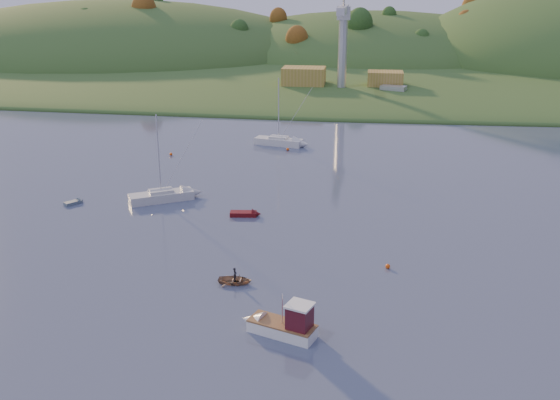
# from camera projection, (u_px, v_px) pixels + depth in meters

# --- Properties ---
(ground) EXTENTS (500.00, 500.00, 0.00)m
(ground) POSITION_uv_depth(u_px,v_px,m) (241.00, 366.00, 47.86)
(ground) COLOR #39435E
(ground) RESTS_ON ground
(far_shore) EXTENTS (620.00, 220.00, 1.50)m
(far_shore) POSITION_uv_depth(u_px,v_px,m) (349.00, 53.00, 262.94)
(far_shore) COLOR #2F5221
(far_shore) RESTS_ON ground
(shore_slope) EXTENTS (640.00, 150.00, 7.00)m
(shore_slope) POSITION_uv_depth(u_px,v_px,m) (341.00, 74.00, 202.16)
(shore_slope) COLOR #2F5221
(shore_slope) RESTS_ON ground
(hill_left) EXTENTS (170.00, 140.00, 44.00)m
(hill_left) POSITION_uv_depth(u_px,v_px,m) (118.00, 58.00, 246.72)
(hill_left) COLOR #2F5221
(hill_left) RESTS_ON ground
(hill_center) EXTENTS (140.00, 120.00, 36.00)m
(hill_center) POSITION_uv_depth(u_px,v_px,m) (373.00, 59.00, 242.93)
(hill_center) COLOR #2F5221
(hill_center) RESTS_ON ground
(hillside_trees) EXTENTS (280.00, 50.00, 32.00)m
(hillside_trees) POSITION_uv_depth(u_px,v_px,m) (344.00, 66.00, 220.86)
(hillside_trees) COLOR #1B4016
(hillside_trees) RESTS_ON ground
(wharf) EXTENTS (42.00, 16.00, 2.40)m
(wharf) POSITION_uv_depth(u_px,v_px,m) (353.00, 92.00, 160.90)
(wharf) COLOR slate
(wharf) RESTS_ON ground
(shed_west) EXTENTS (11.00, 8.00, 4.80)m
(shed_west) POSITION_uv_depth(u_px,v_px,m) (304.00, 77.00, 162.36)
(shed_west) COLOR olive
(shed_west) RESTS_ON wharf
(shed_east) EXTENTS (9.00, 7.00, 4.00)m
(shed_east) POSITION_uv_depth(u_px,v_px,m) (385.00, 79.00, 160.66)
(shed_east) COLOR olive
(shed_east) RESTS_ON wharf
(dock_crane) EXTENTS (3.20, 28.00, 20.30)m
(dock_crane) POSITION_uv_depth(u_px,v_px,m) (343.00, 29.00, 152.66)
(dock_crane) COLOR #B7B7BC
(dock_crane) RESTS_ON wharf
(fishing_boat) EXTENTS (7.04, 4.23, 4.29)m
(fishing_boat) POSITION_uv_depth(u_px,v_px,m) (278.00, 323.00, 52.09)
(fishing_boat) COLOR white
(fishing_boat) RESTS_ON ground
(sailboat_near) EXTENTS (8.64, 6.53, 11.82)m
(sailboat_near) POSITION_uv_depth(u_px,v_px,m) (161.00, 195.00, 84.00)
(sailboat_near) COLOR silver
(sailboat_near) RESTS_ON ground
(sailboat_far) EXTENTS (9.09, 4.53, 12.10)m
(sailboat_far) POSITION_uv_depth(u_px,v_px,m) (279.00, 141.00, 113.06)
(sailboat_far) COLOR silver
(sailboat_far) RESTS_ON ground
(canoe) EXTENTS (3.37, 2.45, 0.68)m
(canoe) POSITION_uv_depth(u_px,v_px,m) (235.00, 280.00, 60.97)
(canoe) COLOR #977253
(canoe) RESTS_ON ground
(paddler) EXTENTS (0.35, 0.52, 1.41)m
(paddler) POSITION_uv_depth(u_px,v_px,m) (235.00, 277.00, 60.85)
(paddler) COLOR black
(paddler) RESTS_ON ground
(red_tender) EXTENTS (4.04, 1.76, 1.33)m
(red_tender) POSITION_uv_depth(u_px,v_px,m) (249.00, 214.00, 78.68)
(red_tender) COLOR #580C0F
(red_tender) RESTS_ON ground
(grey_dinghy) EXTENTS (2.38, 2.75, 1.00)m
(grey_dinghy) POSITION_uv_depth(u_px,v_px,m) (77.00, 202.00, 83.29)
(grey_dinghy) COLOR slate
(grey_dinghy) RESTS_ON ground
(work_vessel) EXTENTS (15.26, 9.05, 3.70)m
(work_vessel) POSITION_uv_depth(u_px,v_px,m) (393.00, 95.00, 155.80)
(work_vessel) COLOR slate
(work_vessel) RESTS_ON ground
(buoy_0) EXTENTS (0.50, 0.50, 0.50)m
(buoy_0) POSITION_uv_depth(u_px,v_px,m) (388.00, 266.00, 64.17)
(buoy_0) COLOR #ED4E0C
(buoy_0) RESTS_ON ground
(buoy_1) EXTENTS (0.50, 0.50, 0.50)m
(buoy_1) POSITION_uv_depth(u_px,v_px,m) (171.00, 154.00, 106.29)
(buoy_1) COLOR #ED4E0C
(buoy_1) RESTS_ON ground
(buoy_2) EXTENTS (0.50, 0.50, 0.50)m
(buoy_2) POSITION_uv_depth(u_px,v_px,m) (288.00, 149.00, 109.42)
(buoy_2) COLOR #ED4E0C
(buoy_2) RESTS_ON ground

